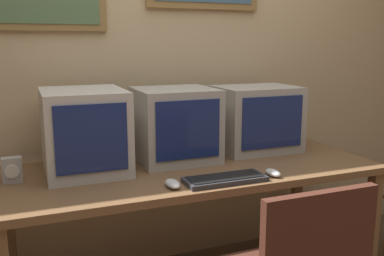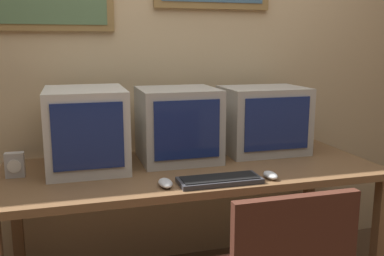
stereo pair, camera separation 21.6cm
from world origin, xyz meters
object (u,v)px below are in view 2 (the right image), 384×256
at_px(mouse_near_keyboard, 270,175).
at_px(mouse_far_corner, 165,183).
at_px(keyboard_main, 220,180).
at_px(desk_clock, 15,165).
at_px(monitor_center, 178,124).
at_px(monitor_right, 263,120).
at_px(monitor_left, 86,129).

xyz_separation_m(mouse_near_keyboard, mouse_far_corner, (-0.50, 0.02, 0.00)).
relative_size(keyboard_main, desk_clock, 3.23).
relative_size(monitor_center, mouse_far_corner, 3.59).
xyz_separation_m(monitor_center, monitor_right, (0.52, 0.03, -0.01)).
distance_m(keyboard_main, desk_clock, 0.97).
height_order(mouse_far_corner, desk_clock, desk_clock).
bearing_deg(keyboard_main, mouse_near_keyboard, -2.16).
xyz_separation_m(monitor_center, mouse_far_corner, (-0.16, -0.42, -0.18)).
height_order(monitor_left, desk_clock, monitor_left).
bearing_deg(mouse_near_keyboard, mouse_far_corner, 177.26).
bearing_deg(monitor_left, monitor_right, 3.06).
height_order(monitor_right, desk_clock, monitor_right).
height_order(mouse_near_keyboard, desk_clock, desk_clock).
relative_size(monitor_left, monitor_right, 1.02).
bearing_deg(keyboard_main, mouse_far_corner, 176.68).
relative_size(monitor_right, desk_clock, 3.89).
bearing_deg(monitor_left, mouse_near_keyboard, -27.46).
height_order(monitor_left, monitor_right, monitor_left).
height_order(monitor_center, desk_clock, monitor_center).
xyz_separation_m(mouse_near_keyboard, desk_clock, (-1.15, 0.36, 0.04)).
xyz_separation_m(monitor_right, desk_clock, (-1.34, -0.12, -0.13)).
bearing_deg(desk_clock, monitor_center, 6.34).
height_order(monitor_right, mouse_near_keyboard, monitor_right).
bearing_deg(desk_clock, mouse_near_keyboard, -17.13).
height_order(mouse_near_keyboard, mouse_far_corner, same).
height_order(monitor_center, monitor_right, monitor_center).
distance_m(keyboard_main, mouse_far_corner, 0.25).
bearing_deg(mouse_far_corner, monitor_left, 128.35).
relative_size(monitor_center, desk_clock, 3.46).
distance_m(monitor_center, mouse_near_keyboard, 0.59).
distance_m(mouse_far_corner, desk_clock, 0.74).
distance_m(monitor_left, monitor_center, 0.48).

